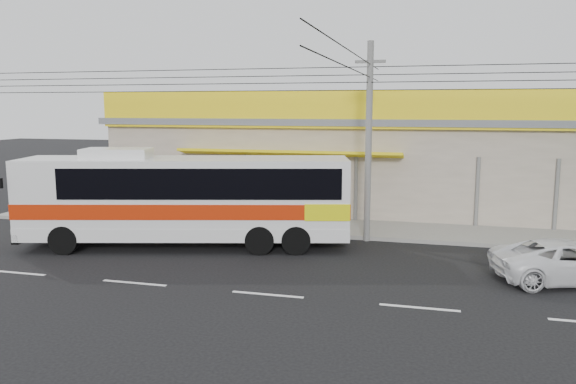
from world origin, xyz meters
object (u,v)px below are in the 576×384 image
coach_bus (191,195)px  motorbike_dark (78,204)px  white_car (571,262)px  utility_pole (370,77)px  motorbike_red (83,206)px

coach_bus → motorbike_dark: (-7.04, 3.35, -1.22)m
motorbike_dark → white_car: (19.36, -4.46, -0.08)m
coach_bus → utility_pole: size_ratio=0.35×
motorbike_dark → coach_bus: bearing=-92.3°
coach_bus → motorbike_dark: 7.90m
white_car → motorbike_red: bearing=62.4°
motorbike_dark → motorbike_red: bearing=-106.7°
motorbike_dark → white_car: bearing=-79.8°
coach_bus → white_car: bearing=-19.4°
motorbike_red → white_car: 19.15m
white_car → utility_pole: (-6.30, 3.61, 5.47)m
motorbike_red → utility_pole: (12.44, -0.33, 5.37)m
coach_bus → motorbike_red: (-6.42, 2.83, -1.20)m
coach_bus → motorbike_dark: coach_bus is taller
motorbike_dark → white_car: motorbike_dark is taller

